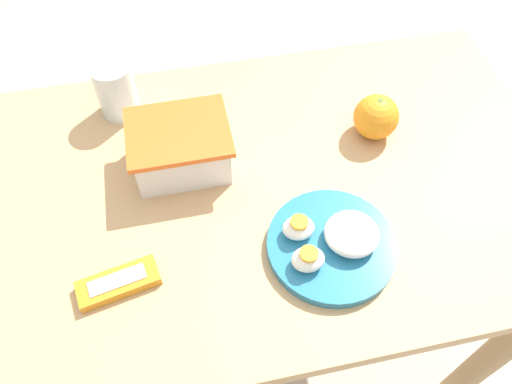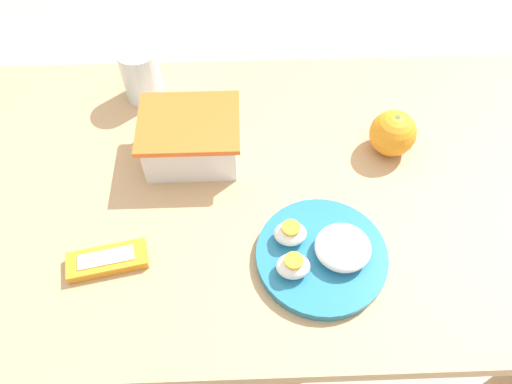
{
  "view_description": "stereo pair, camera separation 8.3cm",
  "coord_description": "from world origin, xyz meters",
  "px_view_note": "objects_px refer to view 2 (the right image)",
  "views": [
    {
      "loc": [
        -0.1,
        -0.51,
        1.46
      ],
      "look_at": [
        -0.0,
        -0.04,
        0.78
      ],
      "focal_mm": 35.0,
      "sensor_mm": 36.0,
      "label": 1
    },
    {
      "loc": [
        -0.02,
        -0.52,
        1.46
      ],
      "look_at": [
        -0.0,
        -0.04,
        0.78
      ],
      "focal_mm": 35.0,
      "sensor_mm": 36.0,
      "label": 2
    }
  ],
  "objects_px": {
    "food_container": "(191,140)",
    "rice_plate": "(323,253)",
    "candy_bar": "(107,260)",
    "drinking_glass": "(141,74)",
    "orange_fruit": "(393,133)"
  },
  "relations": [
    {
      "from": "food_container",
      "to": "rice_plate",
      "type": "xyz_separation_m",
      "value": [
        0.21,
        -0.22,
        -0.02
      ]
    },
    {
      "from": "orange_fruit",
      "to": "drinking_glass",
      "type": "bearing_deg",
      "value": 161.08
    },
    {
      "from": "orange_fruit",
      "to": "drinking_glass",
      "type": "distance_m",
      "value": 0.49
    },
    {
      "from": "orange_fruit",
      "to": "rice_plate",
      "type": "xyz_separation_m",
      "value": [
        -0.15,
        -0.23,
        -0.02
      ]
    },
    {
      "from": "food_container",
      "to": "rice_plate",
      "type": "distance_m",
      "value": 0.31
    },
    {
      "from": "drinking_glass",
      "to": "orange_fruit",
      "type": "bearing_deg",
      "value": -18.92
    },
    {
      "from": "food_container",
      "to": "drinking_glass",
      "type": "relative_size",
      "value": 1.61
    },
    {
      "from": "food_container",
      "to": "rice_plate",
      "type": "bearing_deg",
      "value": -46.46
    },
    {
      "from": "food_container",
      "to": "candy_bar",
      "type": "bearing_deg",
      "value": -119.86
    },
    {
      "from": "candy_bar",
      "to": "drinking_glass",
      "type": "distance_m",
      "value": 0.38
    },
    {
      "from": "rice_plate",
      "to": "drinking_glass",
      "type": "relative_size",
      "value": 1.92
    },
    {
      "from": "orange_fruit",
      "to": "candy_bar",
      "type": "height_order",
      "value": "orange_fruit"
    },
    {
      "from": "orange_fruit",
      "to": "candy_bar",
      "type": "bearing_deg",
      "value": -155.51
    },
    {
      "from": "food_container",
      "to": "rice_plate",
      "type": "relative_size",
      "value": 0.84
    },
    {
      "from": "food_container",
      "to": "candy_bar",
      "type": "relative_size",
      "value": 1.34
    }
  ]
}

